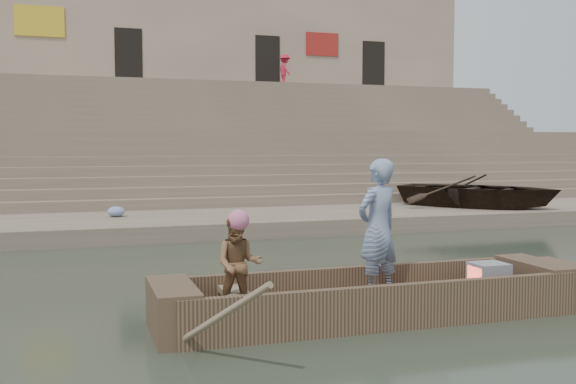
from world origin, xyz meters
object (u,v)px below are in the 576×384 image
rowing_man (239,264)px  beached_rowboat (478,191)px  main_rowboat (371,309)px  television (488,277)px  pedestrian (285,70)px  standing_man (378,228)px

rowing_man → beached_rowboat: (9.61, 9.33, 0.08)m
main_rowboat → beached_rowboat: beached_rowboat is taller
rowing_man → beached_rowboat: size_ratio=0.25×
main_rowboat → beached_rowboat: size_ratio=1.07×
television → pedestrian: 25.03m
main_rowboat → pedestrian: bearing=74.9°
standing_man → beached_rowboat: standing_man is taller
main_rowboat → rowing_man: size_ratio=4.24×
pedestrian → standing_man: bearing=162.9°
beached_rowboat → rowing_man: bearing=-175.6°
beached_rowboat → standing_man: bearing=-170.0°
television → beached_rowboat: 11.09m
beached_rowboat → pedestrian: bearing=55.6°
main_rowboat → television: television is taller
standing_man → rowing_man: size_ratio=1.56×
main_rowboat → rowing_man: bearing=-177.7°
standing_man → television: bearing=152.0°
rowing_man → television: 3.55m
rowing_man → television: bearing=16.1°
rowing_man → television: rowing_man is taller
television → standing_man: bearing=172.8°
standing_man → rowing_man: 2.00m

